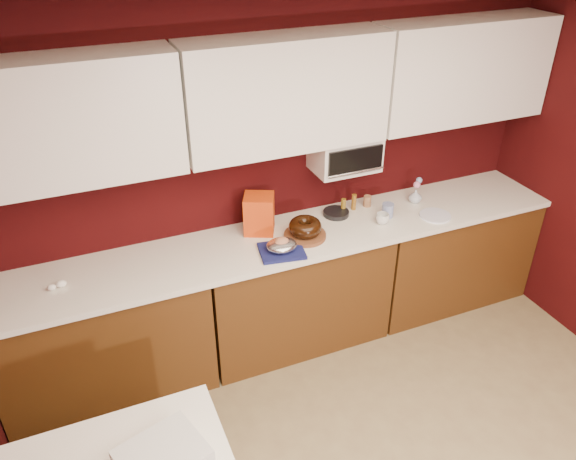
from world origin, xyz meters
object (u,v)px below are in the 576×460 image
at_px(flower_vase, 415,195).
at_px(bundt_cake, 305,227).
at_px(toaster_oven, 345,152).
at_px(foil_ham_nest, 282,245).
at_px(coffee_mug, 383,218).
at_px(blue_jar, 388,210).
at_px(pandoro_box, 259,214).

bearing_deg(flower_vase, bundt_cake, -172.11).
height_order(toaster_oven, bundt_cake, toaster_oven).
relative_size(foil_ham_nest, coffee_mug, 2.19).
bearing_deg(coffee_mug, bundt_cake, 175.62).
distance_m(foil_ham_nest, blue_jar, 0.90).
height_order(foil_ham_nest, pandoro_box, pandoro_box).
height_order(foil_ham_nest, flower_vase, flower_vase).
height_order(toaster_oven, blue_jar, toaster_oven).
relative_size(toaster_oven, foil_ham_nest, 2.21).
bearing_deg(flower_vase, pandoro_box, 177.24).
distance_m(toaster_oven, coffee_mug, 0.53).
xyz_separation_m(toaster_oven, blue_jar, (0.28, -0.18, -0.42)).
bearing_deg(blue_jar, toaster_oven, 146.63).
relative_size(foil_ham_nest, flower_vase, 1.73).
xyz_separation_m(pandoro_box, blue_jar, (0.92, -0.17, -0.09)).
xyz_separation_m(toaster_oven, pandoro_box, (-0.65, -0.02, -0.34)).
height_order(foil_ham_nest, coffee_mug, same).
bearing_deg(foil_ham_nest, toaster_oven, 28.28).
height_order(coffee_mug, blue_jar, blue_jar).
distance_m(bundt_cake, blue_jar, 0.67).
bearing_deg(blue_jar, foil_ham_nest, -170.77).
distance_m(foil_ham_nest, pandoro_box, 0.32).
xyz_separation_m(bundt_cake, pandoro_box, (-0.26, 0.19, 0.06)).
height_order(bundt_cake, foil_ham_nest, bundt_cake).
xyz_separation_m(coffee_mug, flower_vase, (0.39, 0.18, 0.01)).
xyz_separation_m(foil_ham_nest, blue_jar, (0.89, 0.14, -0.00)).
relative_size(toaster_oven, bundt_cake, 2.00).
relative_size(pandoro_box, blue_jar, 2.68).
height_order(toaster_oven, flower_vase, toaster_oven).
xyz_separation_m(coffee_mug, blue_jar, (0.09, 0.07, 0.00)).
bearing_deg(bundt_cake, pandoro_box, 142.97).
bearing_deg(flower_vase, blue_jar, -160.88).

